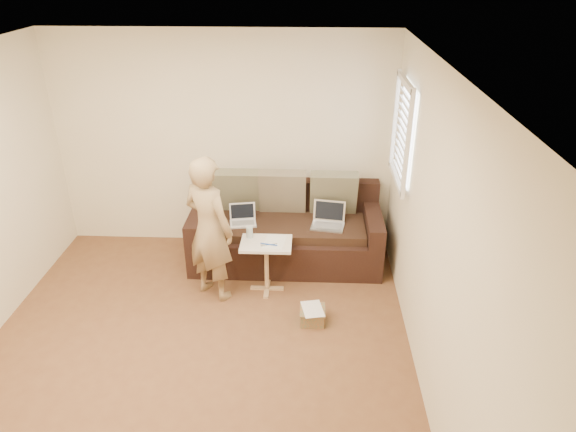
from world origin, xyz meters
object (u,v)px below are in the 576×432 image
object	(u,v)px
person	(209,229)
striped_box	(312,315)
drinking_glass	(250,232)
side_table	(267,266)
sofa	(286,228)
laptop_silver	(327,227)
laptop_white	(243,224)

from	to	relation	value
person	striped_box	xyz separation A→B (m)	(1.07, -0.45, -0.71)
drinking_glass	person	bearing A→B (deg)	-152.29
side_table	striped_box	bearing A→B (deg)	-47.63
person	drinking_glass	size ratio (longest dim) A/B	13.19
person	striped_box	size ratio (longest dim) A/B	6.32
sofa	drinking_glass	distance (m)	0.67
striped_box	laptop_silver	bearing A→B (deg)	81.34
sofa	side_table	size ratio (longest dim) A/B	3.73
laptop_silver	side_table	xyz separation A→B (m)	(-0.66, -0.50, -0.22)
laptop_silver	drinking_glass	xyz separation A→B (m)	(-0.84, -0.40, 0.13)
person	side_table	distance (m)	0.76
person	laptop_white	bearing A→B (deg)	-80.70
sofa	side_table	distance (m)	0.66
striped_box	laptop_white	bearing A→B (deg)	126.88
striped_box	drinking_glass	bearing A→B (deg)	136.42
sofa	laptop_white	world-z (taller)	sofa
sofa	drinking_glass	xyz separation A→B (m)	(-0.36, -0.52, 0.23)
sofa	person	xyz separation A→B (m)	(-0.75, -0.73, 0.37)
laptop_silver	person	world-z (taller)	person
side_table	drinking_glass	xyz separation A→B (m)	(-0.18, 0.10, 0.36)
sofa	drinking_glass	world-z (taller)	sofa
laptop_silver	sofa	bearing A→B (deg)	175.41
laptop_silver	striped_box	size ratio (longest dim) A/B	1.46
laptop_silver	side_table	bearing A→B (deg)	-133.08
side_table	person	bearing A→B (deg)	-170.04
laptop_white	sofa	bearing A→B (deg)	0.95
laptop_white	side_table	size ratio (longest dim) A/B	0.50
laptop_silver	striped_box	bearing A→B (deg)	-89.20
laptop_white	drinking_glass	world-z (taller)	drinking_glass
laptop_silver	striped_box	world-z (taller)	laptop_silver
sofa	striped_box	distance (m)	1.26
laptop_silver	drinking_glass	distance (m)	0.94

